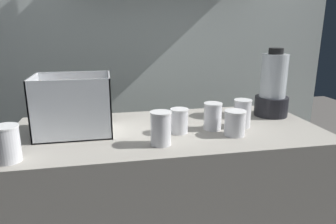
# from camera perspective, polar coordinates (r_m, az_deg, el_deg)

# --- Properties ---
(counter) EXTENTS (1.40, 0.64, 0.90)m
(counter) POSITION_cam_1_polar(r_m,az_deg,el_deg) (1.61, 0.00, -18.49)
(counter) COLOR #9E998E
(counter) RESTS_ON ground_plane
(back_wall_unit) EXTENTS (2.60, 0.24, 2.50)m
(back_wall_unit) POSITION_cam_1_polar(r_m,az_deg,el_deg) (2.09, -4.13, 13.15)
(back_wall_unit) COLOR silver
(back_wall_unit) RESTS_ON ground_plane
(carrot_display_bin) EXTENTS (0.32, 0.24, 0.25)m
(carrot_display_bin) POSITION_cam_1_polar(r_m,az_deg,el_deg) (1.39, -16.73, -0.58)
(carrot_display_bin) COLOR white
(carrot_display_bin) RESTS_ON counter
(blender_pitcher) EXTENTS (0.17, 0.17, 0.35)m
(blender_pitcher) POSITION_cam_1_polar(r_m,az_deg,el_deg) (1.68, 18.85, 4.15)
(blender_pitcher) COLOR black
(blender_pitcher) RESTS_ON counter
(juice_cup_orange_far_left) EXTENTS (0.09, 0.09, 0.13)m
(juice_cup_orange_far_left) POSITION_cam_1_polar(r_m,az_deg,el_deg) (1.19, -27.69, -5.56)
(juice_cup_orange_far_left) COLOR white
(juice_cup_orange_far_left) RESTS_ON counter
(juice_cup_carrot_left) EXTENTS (0.08, 0.08, 0.13)m
(juice_cup_carrot_left) POSITION_cam_1_polar(r_m,az_deg,el_deg) (1.21, -1.34, -3.27)
(juice_cup_carrot_left) COLOR white
(juice_cup_carrot_left) RESTS_ON counter
(juice_cup_carrot_middle) EXTENTS (0.08, 0.08, 0.11)m
(juice_cup_carrot_middle) POSITION_cam_1_polar(r_m,az_deg,el_deg) (1.34, 2.10, -1.81)
(juice_cup_carrot_middle) COLOR white
(juice_cup_carrot_middle) RESTS_ON counter
(juice_cup_pomegranate_right) EXTENTS (0.08, 0.08, 0.12)m
(juice_cup_pomegranate_right) POSITION_cam_1_polar(r_m,az_deg,el_deg) (1.40, 8.27, -1.07)
(juice_cup_pomegranate_right) COLOR white
(juice_cup_pomegranate_right) RESTS_ON counter
(juice_cup_mango_far_right) EXTENTS (0.09, 0.09, 0.11)m
(juice_cup_mango_far_right) POSITION_cam_1_polar(r_m,az_deg,el_deg) (1.35, 12.29, -2.29)
(juice_cup_mango_far_right) COLOR white
(juice_cup_mango_far_right) RESTS_ON counter
(juice_cup_orange_rightmost) EXTENTS (0.08, 0.08, 0.13)m
(juice_cup_orange_rightmost) POSITION_cam_1_polar(r_m,az_deg,el_deg) (1.46, 13.61, -0.48)
(juice_cup_orange_rightmost) COLOR white
(juice_cup_orange_rightmost) RESTS_ON counter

